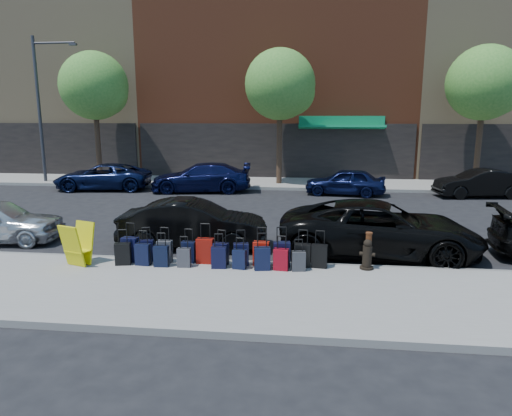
# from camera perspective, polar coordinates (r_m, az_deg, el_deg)

# --- Properties ---
(ground) EXTENTS (120.00, 120.00, 0.00)m
(ground) POSITION_cam_1_polar(r_m,az_deg,el_deg) (16.45, -1.03, -2.20)
(ground) COLOR black
(ground) RESTS_ON ground
(sidewalk_near) EXTENTS (60.00, 4.00, 0.15)m
(sidewalk_near) POSITION_cam_1_polar(r_m,az_deg,el_deg) (10.32, -5.87, -10.36)
(sidewalk_near) COLOR gray
(sidewalk_near) RESTS_ON ground
(sidewalk_far) EXTENTS (60.00, 4.00, 0.15)m
(sidewalk_far) POSITION_cam_1_polar(r_m,az_deg,el_deg) (26.21, 1.86, 3.15)
(sidewalk_far) COLOR gray
(sidewalk_far) RESTS_ON ground
(curb_near) EXTENTS (60.00, 0.08, 0.15)m
(curb_near) POSITION_cam_1_polar(r_m,az_deg,el_deg) (12.18, -3.83, -6.85)
(curb_near) COLOR gray
(curb_near) RESTS_ON ground
(curb_far) EXTENTS (60.00, 0.08, 0.15)m
(curb_far) POSITION_cam_1_polar(r_m,az_deg,el_deg) (24.22, 1.46, 2.45)
(curb_far) COLOR gray
(curb_far) RESTS_ON ground
(building_left) EXTENTS (15.00, 12.12, 16.00)m
(building_left) POSITION_cam_1_polar(r_m,az_deg,el_deg) (38.58, -22.50, 16.79)
(building_left) COLOR #98815D
(building_left) RESTS_ON ground
(building_center) EXTENTS (17.00, 12.85, 20.00)m
(building_center) POSITION_cam_1_polar(r_m,az_deg,el_deg) (34.43, 3.16, 21.71)
(building_center) COLOR brown
(building_center) RESTS_ON ground
(tree_left) EXTENTS (3.80, 3.80, 7.27)m
(tree_left) POSITION_cam_1_polar(r_m,az_deg,el_deg) (28.06, -19.30, 14.01)
(tree_left) COLOR black
(tree_left) RESTS_ON sidewalk_far
(tree_center) EXTENTS (3.80, 3.80, 7.27)m
(tree_center) POSITION_cam_1_polar(r_m,az_deg,el_deg) (25.42, 3.34, 14.93)
(tree_center) COLOR black
(tree_center) RESTS_ON sidewalk_far
(tree_right) EXTENTS (3.80, 3.80, 7.27)m
(tree_right) POSITION_cam_1_polar(r_m,az_deg,el_deg) (26.94, 26.93, 13.55)
(tree_right) COLOR black
(tree_right) RESTS_ON sidewalk_far
(streetlight) EXTENTS (2.59, 0.18, 8.00)m
(streetlight) POSITION_cam_1_polar(r_m,az_deg,el_deg) (28.81, -25.21, 11.99)
(streetlight) COLOR #333338
(streetlight) RESTS_ON sidewalk_far
(suitcase_front_0) EXTENTS (0.45, 0.29, 1.02)m
(suitcase_front_0) POSITION_cam_1_polar(r_m,az_deg,el_deg) (12.41, -15.45, -4.99)
(suitcase_front_0) COLOR black
(suitcase_front_0) RESTS_ON sidewalk_near
(suitcase_front_1) EXTENTS (0.40, 0.27, 0.90)m
(suitcase_front_1) POSITION_cam_1_polar(r_m,az_deg,el_deg) (12.34, -13.52, -5.18)
(suitcase_front_1) COLOR black
(suitcase_front_1) RESTS_ON sidewalk_near
(suitcase_front_2) EXTENTS (0.38, 0.21, 0.92)m
(suitcase_front_2) POSITION_cam_1_polar(r_m,az_deg,el_deg) (12.14, -11.34, -5.32)
(suitcase_front_2) COLOR #414247
(suitcase_front_2) RESTS_ON sidewalk_near
(suitcase_front_3) EXTENTS (0.38, 0.23, 0.89)m
(suitcase_front_3) POSITION_cam_1_polar(r_m,az_deg,el_deg) (12.01, -8.43, -5.45)
(suitcase_front_3) COLOR black
(suitcase_front_3) RESTS_ON sidewalk_near
(suitcase_front_4) EXTENTS (0.44, 0.24, 1.04)m
(suitcase_front_4) POSITION_cam_1_polar(r_m,az_deg,el_deg) (11.89, -6.38, -5.33)
(suitcase_front_4) COLOR maroon
(suitcase_front_4) RESTS_ON sidewalk_near
(suitcase_front_5) EXTENTS (0.41, 0.27, 0.90)m
(suitcase_front_5) POSITION_cam_1_polar(r_m,az_deg,el_deg) (11.75, -4.39, -5.72)
(suitcase_front_5) COLOR black
(suitcase_front_5) RESTS_ON sidewalk_near
(suitcase_front_6) EXTENTS (0.41, 0.28, 0.92)m
(suitcase_front_6) POSITION_cam_1_polar(r_m,az_deg,el_deg) (11.66, -1.88, -5.81)
(suitcase_front_6) COLOR black
(suitcase_front_6) RESTS_ON sidewalk_near
(suitcase_front_7) EXTENTS (0.42, 0.25, 0.98)m
(suitcase_front_7) POSITION_cam_1_polar(r_m,az_deg,el_deg) (11.65, 0.66, -5.70)
(suitcase_front_7) COLOR #AA150A
(suitcase_front_7) RESTS_ON sidewalk_near
(suitcase_front_8) EXTENTS (0.45, 0.28, 1.02)m
(suitcase_front_8) POSITION_cam_1_polar(r_m,az_deg,el_deg) (11.58, 3.22, -5.78)
(suitcase_front_8) COLOR black
(suitcase_front_8) RESTS_ON sidewalk_near
(suitcase_front_9) EXTENTS (0.40, 0.24, 0.95)m
(suitcase_front_9) POSITION_cam_1_polar(r_m,az_deg,el_deg) (11.60, 5.84, -5.89)
(suitcase_front_9) COLOR black
(suitcase_front_9) RESTS_ON sidewalk_near
(suitcase_front_10) EXTENTS (0.41, 0.26, 0.94)m
(suitcase_front_10) POSITION_cam_1_polar(r_m,az_deg,el_deg) (11.60, 7.91, -5.96)
(suitcase_front_10) COLOR black
(suitcase_front_10) RESTS_ON sidewalk_near
(suitcase_back_0) EXTENTS (0.42, 0.29, 0.91)m
(suitcase_back_0) POSITION_cam_1_polar(r_m,az_deg,el_deg) (12.19, -16.29, -5.51)
(suitcase_back_0) COLOR black
(suitcase_back_0) RESTS_ON sidewalk_near
(suitcase_back_1) EXTENTS (0.39, 0.24, 0.89)m
(suitcase_back_1) POSITION_cam_1_polar(r_m,az_deg,el_deg) (12.04, -13.94, -5.64)
(suitcase_back_1) COLOR black
(suitcase_back_1) RESTS_ON sidewalk_near
(suitcase_back_2) EXTENTS (0.37, 0.22, 0.86)m
(suitcase_back_2) POSITION_cam_1_polar(r_m,az_deg,el_deg) (11.82, -11.76, -5.89)
(suitcase_back_2) COLOR black
(suitcase_back_2) RESTS_ON sidewalk_near
(suitcase_back_3) EXTENTS (0.34, 0.21, 0.79)m
(suitcase_back_3) POSITION_cam_1_polar(r_m,az_deg,el_deg) (11.68, -8.99, -6.12)
(suitcase_back_3) COLOR #3A393E
(suitcase_back_3) RESTS_ON sidewalk_near
(suitcase_back_5) EXTENTS (0.38, 0.25, 0.87)m
(suitcase_back_5) POSITION_cam_1_polar(r_m,az_deg,el_deg) (11.49, -4.68, -6.17)
(suitcase_back_5) COLOR black
(suitcase_back_5) RESTS_ON sidewalk_near
(suitcase_back_6) EXTENTS (0.35, 0.23, 0.79)m
(suitcase_back_6) POSITION_cam_1_polar(r_m,az_deg,el_deg) (11.42, -2.09, -6.41)
(suitcase_back_6) COLOR black
(suitcase_back_6) RESTS_ON sidewalk_near
(suitcase_back_7) EXTENTS (0.42, 0.29, 0.93)m
(suitcase_back_7) POSITION_cam_1_polar(r_m,az_deg,el_deg) (11.32, 0.78, -6.32)
(suitcase_back_7) COLOR black
(suitcase_back_7) RESTS_ON sidewalk_near
(suitcase_back_8) EXTENTS (0.38, 0.25, 0.86)m
(suitcase_back_8) POSITION_cam_1_polar(r_m,az_deg,el_deg) (11.33, 3.15, -6.44)
(suitcase_back_8) COLOR maroon
(suitcase_back_8) RESTS_ON sidewalk_near
(suitcase_back_9) EXTENTS (0.36, 0.24, 0.79)m
(suitcase_back_9) POSITION_cam_1_polar(r_m,az_deg,el_deg) (11.31, 5.34, -6.61)
(suitcase_back_9) COLOR #323236
(suitcase_back_9) RESTS_ON sidewalk_near
(fire_hydrant) EXTENTS (0.39, 0.34, 0.76)m
(fire_hydrant) POSITION_cam_1_polar(r_m,az_deg,el_deg) (11.70, 13.73, -5.76)
(fire_hydrant) COLOR black
(fire_hydrant) RESTS_ON sidewalk_near
(bollard) EXTENTS (0.17, 0.17, 0.92)m
(bollard) POSITION_cam_1_polar(r_m,az_deg,el_deg) (11.72, 13.85, -5.09)
(bollard) COLOR #38190C
(bollard) RESTS_ON sidewalk_near
(display_rack) EXTENTS (0.78, 0.82, 1.08)m
(display_rack) POSITION_cam_1_polar(r_m,az_deg,el_deg) (12.46, -21.38, -4.30)
(display_rack) COLOR yellow
(display_rack) RESTS_ON sidewalk_near
(car_near_1) EXTENTS (4.44, 1.79, 1.43)m
(car_near_1) POSITION_cam_1_polar(r_m,az_deg,el_deg) (13.73, -7.80, -2.02)
(car_near_1) COLOR black
(car_near_1) RESTS_ON ground
(car_near_2) EXTENTS (5.77, 3.07, 1.54)m
(car_near_2) POSITION_cam_1_polar(r_m,az_deg,el_deg) (13.31, 15.21, -2.52)
(car_near_2) COLOR black
(car_near_2) RESTS_ON ground
(car_far_0) EXTENTS (5.21, 2.88, 1.38)m
(car_far_0) POSITION_cam_1_polar(r_m,az_deg,el_deg) (25.56, -18.61, 3.72)
(car_far_0) COLOR #0C1538
(car_far_0) RESTS_ON ground
(car_far_1) EXTENTS (5.33, 2.68, 1.49)m
(car_far_1) POSITION_cam_1_polar(r_m,az_deg,el_deg) (23.72, -6.88, 3.80)
(car_far_1) COLOR #0C1037
(car_far_1) RESTS_ON ground
(car_far_2) EXTENTS (4.09, 2.08, 1.33)m
(car_far_2) POSITION_cam_1_polar(r_m,az_deg,el_deg) (23.00, 11.08, 3.24)
(car_far_2) COLOR #0B1234
(car_far_2) RESTS_ON ground
(car_far_3) EXTENTS (4.27, 1.95, 1.36)m
(car_far_3) POSITION_cam_1_polar(r_m,az_deg,el_deg) (24.45, 26.14, 2.78)
(car_far_3) COLOR black
(car_far_3) RESTS_ON ground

